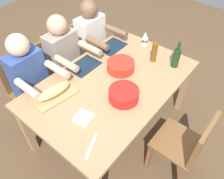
{
  "coord_description": "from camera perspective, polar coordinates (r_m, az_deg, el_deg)",
  "views": [
    {
      "loc": [
        -1.22,
        -1.0,
        2.22
      ],
      "look_at": [
        0.0,
        0.0,
        0.63
      ],
      "focal_mm": 35.51,
      "sensor_mm": 36.0,
      "label": 1
    }
  ],
  "objects": [
    {
      "name": "wine_glass",
      "position": [
        2.63,
        8.56,
        13.45
      ],
      "size": [
        0.08,
        0.08,
        0.17
      ],
      "color": "silver",
      "rests_on": "dining_table"
    },
    {
      "name": "chair_near_center",
      "position": [
        2.13,
        18.72,
        -13.29
      ],
      "size": [
        0.4,
        0.4,
        0.85
      ],
      "color": "brown",
      "rests_on": "ground_plane"
    },
    {
      "name": "dining_table",
      "position": [
        2.22,
        -0.0,
        0.58
      ],
      "size": [
        1.67,
        1.07,
        0.74
      ],
      "color": "#A87F56",
      "rests_on": "ground_plane"
    },
    {
      "name": "placemat_far_center",
      "position": [
        2.36,
        -7.14,
        6.07
      ],
      "size": [
        0.32,
        0.23,
        0.01
      ],
      "primitive_type": "cube",
      "color": "#142333",
      "rests_on": "dining_table"
    },
    {
      "name": "diner_far_right",
      "position": [
        2.82,
        -4.81,
        12.35
      ],
      "size": [
        0.41,
        0.53,
        1.2
      ],
      "color": "#2D2D38",
      "rests_on": "ground_plane"
    },
    {
      "name": "serving_bowl_fruit",
      "position": [
        1.96,
        3.05,
        -1.17
      ],
      "size": [
        0.27,
        0.27,
        0.11
      ],
      "color": "red",
      "rests_on": "dining_table"
    },
    {
      "name": "napkin_stack",
      "position": [
        1.86,
        -7.36,
        -7.18
      ],
      "size": [
        0.16,
        0.16,
        0.02
      ],
      "primitive_type": "cube",
      "rotation": [
        0.0,
        0.0,
        0.19
      ],
      "color": "white",
      "rests_on": "dining_table"
    },
    {
      "name": "diner_far_left",
      "position": [
        2.39,
        -19.93,
        2.39
      ],
      "size": [
        0.41,
        0.53,
        1.2
      ],
      "color": "#2D2D38",
      "rests_on": "ground_plane"
    },
    {
      "name": "chair_far_right",
      "position": [
        3.05,
        -7.14,
        10.09
      ],
      "size": [
        0.4,
        0.4,
        0.85
      ],
      "color": "brown",
      "rests_on": "ground_plane"
    },
    {
      "name": "ground_plane",
      "position": [
        2.72,
        -0.0,
        -9.39
      ],
      "size": [
        8.0,
        8.0,
        0.0
      ],
      "primitive_type": "plane",
      "color": "brown"
    },
    {
      "name": "carving_knife",
      "position": [
        1.72,
        -5.28,
        -14.19
      ],
      "size": [
        0.22,
        0.11,
        0.01
      ],
      "primitive_type": "cube",
      "rotation": [
        0.0,
        0.0,
        0.4
      ],
      "color": "silver",
      "rests_on": "dining_table"
    },
    {
      "name": "chair_far_center",
      "position": [
        2.82,
        -13.68,
        5.74
      ],
      "size": [
        0.4,
        0.4,
        0.85
      ],
      "color": "brown",
      "rests_on": "ground_plane"
    },
    {
      "name": "bread_loaf",
      "position": [
        2.04,
        -14.72,
        -0.42
      ],
      "size": [
        0.33,
        0.15,
        0.09
      ],
      "primitive_type": "ellipsoid",
      "rotation": [
        0.0,
        0.0,
        -0.14
      ],
      "color": "tan",
      "rests_on": "cutting_board"
    },
    {
      "name": "wine_bottle",
      "position": [
        2.37,
        16.19,
        7.93
      ],
      "size": [
        0.08,
        0.08,
        0.29
      ],
      "color": "#193819",
      "rests_on": "dining_table"
    },
    {
      "name": "chair_far_left",
      "position": [
        2.66,
        -21.09,
        0.66
      ],
      "size": [
        0.4,
        0.4,
        0.85
      ],
      "color": "brown",
      "rests_on": "ground_plane"
    },
    {
      "name": "diner_far_center",
      "position": [
        2.57,
        -11.83,
        7.85
      ],
      "size": [
        0.41,
        0.53,
        1.2
      ],
      "color": "#2D2D38",
      "rests_on": "ground_plane"
    },
    {
      "name": "cutting_board",
      "position": [
        2.08,
        -14.45,
        -1.48
      ],
      "size": [
        0.43,
        0.27,
        0.02
      ],
      "primitive_type": "cube",
      "rotation": [
        0.0,
        0.0,
        -0.14
      ],
      "color": "tan",
      "rests_on": "dining_table"
    },
    {
      "name": "beer_bottle",
      "position": [
        2.39,
        10.82,
        9.43
      ],
      "size": [
        0.06,
        0.06,
        0.22
      ],
      "primitive_type": "cylinder",
      "color": "brown",
      "rests_on": "dining_table"
    },
    {
      "name": "placemat_far_right",
      "position": [
        2.63,
        -0.01,
        11.0
      ],
      "size": [
        0.32,
        0.23,
        0.01
      ],
      "primitive_type": "cube",
      "color": "#142333",
      "rests_on": "dining_table"
    },
    {
      "name": "serving_bowl_pasta",
      "position": [
        2.26,
        2.26,
        6.23
      ],
      "size": [
        0.28,
        0.28,
        0.1
      ],
      "color": "red",
      "rests_on": "dining_table"
    }
  ]
}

